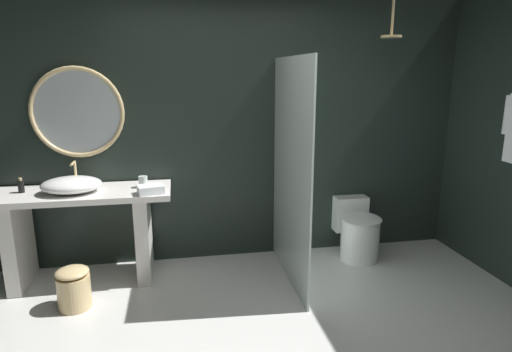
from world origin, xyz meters
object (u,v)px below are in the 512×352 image
object	(u,v)px
waste_bin	(74,288)
folded_hand_towel	(151,189)
round_wall_mirror	(77,113)
toilet	(357,232)
soap_dispenser	(21,186)
vessel_sink	(71,185)
tumbler_cup	(143,182)
rain_shower_head	(392,32)

from	to	relation	value
waste_bin	folded_hand_towel	size ratio (longest dim) A/B	1.62
round_wall_mirror	toilet	xyz separation A→B (m)	(2.63, -0.24, -1.23)
waste_bin	folded_hand_towel	world-z (taller)	folded_hand_towel
toilet	folded_hand_towel	xyz separation A→B (m)	(-2.00, -0.23, 0.60)
soap_dispenser	toilet	bearing A→B (deg)	-0.17
toilet	folded_hand_towel	size ratio (longest dim) A/B	2.75
vessel_sink	waste_bin	xyz separation A→B (m)	(0.05, -0.46, -0.73)
tumbler_cup	rain_shower_head	world-z (taller)	rain_shower_head
round_wall_mirror	rain_shower_head	xyz separation A→B (m)	(2.81, -0.33, 0.70)
rain_shower_head	tumbler_cup	bearing A→B (deg)	177.94
vessel_sink	toilet	xyz separation A→B (m)	(2.67, 0.07, -0.64)
vessel_sink	waste_bin	size ratio (longest dim) A/B	1.45
round_wall_mirror	waste_bin	size ratio (longest dim) A/B	2.37
soap_dispenser	toilet	xyz separation A→B (m)	(3.10, -0.01, -0.63)
vessel_sink	toilet	distance (m)	2.75
tumbler_cup	waste_bin	distance (m)	1.04
tumbler_cup	rain_shower_head	bearing A→B (deg)	-2.06
tumbler_cup	rain_shower_head	distance (m)	2.61
vessel_sink	tumbler_cup	size ratio (longest dim) A/B	4.85
round_wall_mirror	waste_bin	distance (m)	1.53
round_wall_mirror	folded_hand_towel	bearing A→B (deg)	-36.54
tumbler_cup	waste_bin	xyz separation A→B (m)	(-0.55, -0.52, -0.72)
soap_dispenser	rain_shower_head	xyz separation A→B (m)	(3.28, -0.09, 1.30)
vessel_sink	tumbler_cup	bearing A→B (deg)	6.13
rain_shower_head	toilet	size ratio (longest dim) A/B	0.60
rain_shower_head	waste_bin	distance (m)	3.49
vessel_sink	soap_dispenser	size ratio (longest dim) A/B	3.86
rain_shower_head	folded_hand_towel	size ratio (longest dim) A/B	1.64
tumbler_cup	folded_hand_towel	distance (m)	0.24
round_wall_mirror	folded_hand_towel	world-z (taller)	round_wall_mirror
vessel_sink	waste_bin	bearing A→B (deg)	-84.21
soap_dispenser	waste_bin	world-z (taller)	soap_dispenser
tumbler_cup	soap_dispenser	bearing A→B (deg)	179.31
soap_dispenser	rain_shower_head	distance (m)	3.53
toilet	round_wall_mirror	bearing A→B (deg)	174.75
vessel_sink	waste_bin	world-z (taller)	vessel_sink
vessel_sink	rain_shower_head	bearing A→B (deg)	-0.36
vessel_sink	soap_dispenser	xyz separation A→B (m)	(-0.43, 0.08, -0.01)
waste_bin	folded_hand_towel	bearing A→B (deg)	25.84
tumbler_cup	vessel_sink	bearing A→B (deg)	-173.87
round_wall_mirror	rain_shower_head	bearing A→B (deg)	-6.62
rain_shower_head	toilet	distance (m)	1.94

